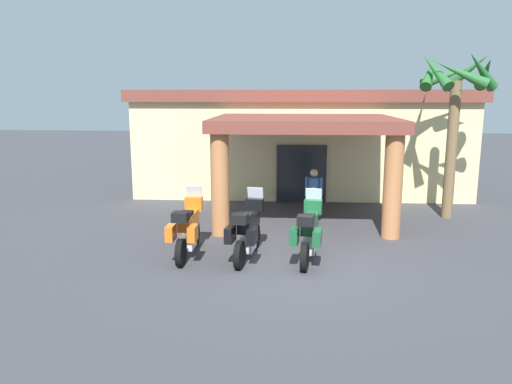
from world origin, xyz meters
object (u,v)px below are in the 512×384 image
at_px(motel_building, 300,139).
at_px(pedestrian, 314,193).
at_px(palm_tree_near_portico, 456,93).
at_px(motorcycle_green, 309,232).
at_px(motorcycle_black, 247,231).
at_px(motorcycle_orange, 188,229).

distance_m(motel_building, pedestrian, 5.98).
distance_m(motel_building, palm_tree_near_portico, 6.81).
height_order(motorcycle_green, pedestrian, pedestrian).
bearing_deg(palm_tree_near_portico, motorcycle_black, -142.02).
bearing_deg(pedestrian, motorcycle_orange, 150.64).
bearing_deg(motel_building, motorcycle_orange, -107.93).
bearing_deg(motorcycle_green, pedestrian, 4.62).
relative_size(motorcycle_orange, motorcycle_black, 1.00).
bearing_deg(motel_building, pedestrian, -87.19).
relative_size(motorcycle_black, palm_tree_near_portico, 0.42).
distance_m(pedestrian, palm_tree_near_portico, 5.41).
distance_m(motel_building, motorcycle_green, 9.25).
distance_m(motorcycle_black, pedestrian, 3.67).
distance_m(motorcycle_orange, pedestrian, 4.49).
bearing_deg(palm_tree_near_portico, motorcycle_orange, -148.25).
bearing_deg(motorcycle_orange, motorcycle_black, -92.21).
xyz_separation_m(motorcycle_orange, pedestrian, (3.12, 3.22, 0.31)).
bearing_deg(motorcycle_green, motorcycle_black, 97.40).
bearing_deg(palm_tree_near_portico, pedestrian, -162.21).
relative_size(motorcycle_black, pedestrian, 1.28).
distance_m(motel_building, motorcycle_orange, 9.57).
xyz_separation_m(motel_building, motorcycle_black, (-1.19, -9.14, -1.38)).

